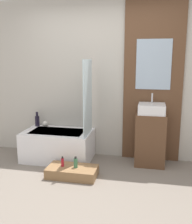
{
  "coord_description": "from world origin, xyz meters",
  "views": [
    {
      "loc": [
        0.82,
        -2.7,
        1.66
      ],
      "look_at": [
        0.09,
        0.72,
        0.93
      ],
      "focal_mm": 42.0,
      "sensor_mm": 36.0,
      "label": 1
    }
  ],
  "objects_px": {
    "bathtub": "(58,145)",
    "wooden_step_bench": "(72,172)",
    "vase_tall_dark": "(37,120)",
    "vase_round_light": "(45,124)",
    "sink": "(152,109)",
    "bottle_soap_secondary": "(76,163)",
    "bottle_soap_primary": "(63,162)"
  },
  "relations": [
    {
      "from": "wooden_step_bench",
      "to": "sink",
      "type": "bearing_deg",
      "value": 32.86
    },
    {
      "from": "sink",
      "to": "vase_tall_dark",
      "type": "xyz_separation_m",
      "value": [
        -1.95,
        0.13,
        -0.31
      ]
    },
    {
      "from": "vase_tall_dark",
      "to": "bottle_soap_secondary",
      "type": "bearing_deg",
      "value": -41.37
    },
    {
      "from": "bottle_soap_secondary",
      "to": "vase_round_light",
      "type": "bearing_deg",
      "value": 134.01
    },
    {
      "from": "bathtub",
      "to": "wooden_step_bench",
      "type": "bearing_deg",
      "value": -53.97
    },
    {
      "from": "sink",
      "to": "wooden_step_bench",
      "type": "bearing_deg",
      "value": -147.14
    },
    {
      "from": "bathtub",
      "to": "wooden_step_bench",
      "type": "distance_m",
      "value": 0.73
    },
    {
      "from": "vase_round_light",
      "to": "vase_tall_dark",
      "type": "bearing_deg",
      "value": 175.5
    },
    {
      "from": "wooden_step_bench",
      "to": "vase_tall_dark",
      "type": "bearing_deg",
      "value": 136.98
    },
    {
      "from": "bottle_soap_secondary",
      "to": "vase_tall_dark",
      "type": "bearing_deg",
      "value": 138.63
    },
    {
      "from": "vase_round_light",
      "to": "bottle_soap_secondary",
      "type": "xyz_separation_m",
      "value": [
        0.79,
        -0.81,
        -0.32
      ]
    },
    {
      "from": "vase_round_light",
      "to": "bottle_soap_secondary",
      "type": "relative_size",
      "value": 0.63
    },
    {
      "from": "bottle_soap_secondary",
      "to": "wooden_step_bench",
      "type": "bearing_deg",
      "value": 180.0
    },
    {
      "from": "vase_tall_dark",
      "to": "vase_round_light",
      "type": "distance_m",
      "value": 0.16
    },
    {
      "from": "sink",
      "to": "vase_round_light",
      "type": "height_order",
      "value": "sink"
    },
    {
      "from": "wooden_step_bench",
      "to": "vase_round_light",
      "type": "xyz_separation_m",
      "value": [
        -0.73,
        0.81,
        0.46
      ]
    },
    {
      "from": "sink",
      "to": "bottle_soap_primary",
      "type": "bearing_deg",
      "value": -150.29
    },
    {
      "from": "wooden_step_bench",
      "to": "bottle_soap_primary",
      "type": "height_order",
      "value": "bottle_soap_primary"
    },
    {
      "from": "vase_round_light",
      "to": "wooden_step_bench",
      "type": "bearing_deg",
      "value": -47.98
    },
    {
      "from": "sink",
      "to": "bottle_soap_secondary",
      "type": "relative_size",
      "value": 2.52
    },
    {
      "from": "vase_tall_dark",
      "to": "vase_round_light",
      "type": "height_order",
      "value": "vase_tall_dark"
    },
    {
      "from": "bottle_soap_primary",
      "to": "bottle_soap_secondary",
      "type": "relative_size",
      "value": 0.92
    },
    {
      "from": "bathtub",
      "to": "bottle_soap_secondary",
      "type": "bearing_deg",
      "value": -50.68
    },
    {
      "from": "vase_tall_dark",
      "to": "bottle_soap_primary",
      "type": "height_order",
      "value": "vase_tall_dark"
    },
    {
      "from": "sink",
      "to": "bottle_soap_secondary",
      "type": "distance_m",
      "value": 1.41
    },
    {
      "from": "vase_round_light",
      "to": "bathtub",
      "type": "bearing_deg",
      "value": -37.11
    },
    {
      "from": "bathtub",
      "to": "vase_round_light",
      "type": "relative_size",
      "value": 11.09
    },
    {
      "from": "bathtub",
      "to": "bottle_soap_secondary",
      "type": "relative_size",
      "value": 6.95
    },
    {
      "from": "bathtub",
      "to": "sink",
      "type": "relative_size",
      "value": 2.76
    },
    {
      "from": "wooden_step_bench",
      "to": "sink",
      "type": "distance_m",
      "value": 1.52
    },
    {
      "from": "bathtub",
      "to": "bottle_soap_primary",
      "type": "distance_m",
      "value": 0.64
    },
    {
      "from": "bottle_soap_secondary",
      "to": "sink",
      "type": "bearing_deg",
      "value": 34.2
    }
  ]
}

